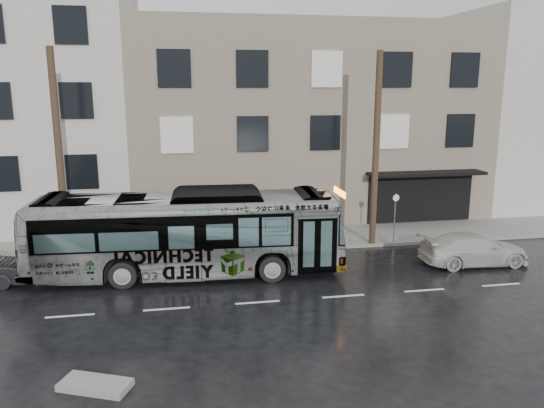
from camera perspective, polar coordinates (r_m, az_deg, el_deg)
The scene contains 9 objects.
ground at distance 21.59m, azimuth -2.58°, elevation -7.97°, with size 120.00×120.00×0.00m, color black.
sidewalk at distance 26.18m, azimuth -4.04°, elevation -4.09°, with size 90.00×3.60×0.15m, color gray.
building_taupe at distance 33.69m, azimuth 2.91°, elevation 9.04°, with size 20.00×12.00×11.00m, color gray.
utility_pole_front at distance 25.24m, azimuth 11.12°, elevation 5.70°, with size 0.30×0.30×9.00m, color #463523.
utility_pole_rear at distance 24.02m, azimuth -21.91°, elevation 4.69°, with size 0.30×0.30×9.00m, color #463523.
sign_post at distance 26.24m, azimuth 13.05°, elevation -1.46°, with size 0.06×0.06×2.40m, color slate.
bus at distance 21.73m, azimuth -9.12°, elevation -3.13°, with size 2.94×12.55×3.50m, color #B2B2B2.
white_sedan at distance 24.60m, azimuth 20.88°, elevation -4.55°, with size 1.89×4.66×1.35m, color #BAB7B1.
slush_pile at distance 15.04m, azimuth -18.47°, elevation -17.97°, with size 1.80×0.80×0.18m, color #989790.
Camera 1 is at (-2.66, -20.04, 7.58)m, focal length 35.00 mm.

